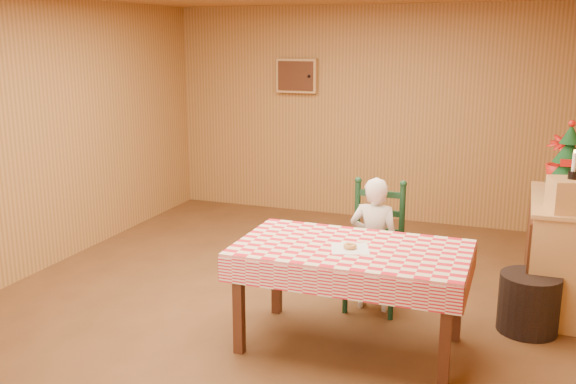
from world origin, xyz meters
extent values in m
plane|color=brown|center=(0.00, 0.00, 0.00)|extent=(6.00, 6.00, 0.00)
cube|color=#AB793E|center=(0.00, 3.00, 1.30)|extent=(5.00, 0.10, 2.60)
cube|color=#AB793E|center=(-2.50, 0.00, 1.30)|extent=(0.10, 6.00, 2.60)
cube|color=tan|center=(-0.90, 2.94, 1.75)|extent=(0.52, 0.08, 0.42)
cube|color=#4E2714|center=(-0.90, 2.90, 1.75)|extent=(0.46, 0.02, 0.36)
sphere|color=black|center=(-0.72, 2.88, 1.75)|extent=(0.04, 0.04, 0.04)
cube|color=#4E2714|center=(0.74, -0.49, 0.72)|extent=(1.60, 0.90, 0.06)
cube|color=#4E2714|center=(0.02, -0.86, 0.34)|extent=(0.07, 0.07, 0.69)
cube|color=#4E2714|center=(1.46, -0.86, 0.34)|extent=(0.07, 0.07, 0.69)
cube|color=#4E2714|center=(0.02, -0.12, 0.34)|extent=(0.07, 0.07, 0.69)
cube|color=#4E2714|center=(1.46, -0.12, 0.34)|extent=(0.07, 0.07, 0.69)
cube|color=red|center=(0.74, -0.49, 0.76)|extent=(1.64, 0.94, 0.02)
cube|color=red|center=(0.74, -0.96, 0.66)|extent=(1.64, 0.02, 0.18)
cube|color=red|center=(0.74, -0.02, 0.66)|extent=(1.64, 0.02, 0.18)
cube|color=#355F2B|center=(-0.08, -0.49, 0.66)|extent=(0.02, 0.94, 0.18)
cube|color=#355F2B|center=(1.56, -0.49, 0.66)|extent=(0.02, 0.94, 0.18)
cube|color=black|center=(0.74, 0.24, 0.43)|extent=(0.44, 0.40, 0.04)
cylinder|color=black|center=(0.55, 0.07, 0.21)|extent=(0.04, 0.04, 0.41)
cylinder|color=black|center=(0.93, 0.07, 0.21)|extent=(0.04, 0.04, 0.41)
cylinder|color=black|center=(0.55, 0.41, 0.21)|extent=(0.04, 0.04, 0.41)
cylinder|color=black|center=(0.93, 0.41, 0.21)|extent=(0.04, 0.04, 0.41)
cylinder|color=black|center=(0.55, 0.41, 0.75)|extent=(0.05, 0.05, 0.60)
sphere|color=black|center=(0.55, 0.41, 1.05)|extent=(0.06, 0.06, 0.06)
cylinder|color=black|center=(0.93, 0.41, 0.75)|extent=(0.05, 0.05, 0.60)
sphere|color=black|center=(0.93, 0.41, 1.05)|extent=(0.06, 0.06, 0.06)
cube|color=black|center=(0.74, 0.41, 0.63)|extent=(0.38, 0.03, 0.05)
cube|color=black|center=(0.74, 0.41, 0.79)|extent=(0.38, 0.03, 0.05)
cube|color=black|center=(0.74, 0.41, 0.95)|extent=(0.38, 0.03, 0.05)
imported|color=silver|center=(0.74, 0.24, 0.56)|extent=(0.41, 0.27, 1.12)
cube|color=white|center=(0.74, -0.54, 0.77)|extent=(0.33, 0.33, 0.00)
torus|color=#C58B46|center=(0.74, -0.54, 0.79)|extent=(0.11, 0.11, 0.03)
cube|color=tan|center=(2.19, 0.84, 0.45)|extent=(0.50, 1.20, 0.90)
cube|color=tan|center=(2.19, 0.84, 0.92)|extent=(0.54, 1.24, 0.03)
cube|color=#4E2714|center=(1.93, 0.84, 0.45)|extent=(0.02, 1.20, 0.80)
cube|color=tan|center=(2.19, 0.44, 1.06)|extent=(0.36, 0.36, 0.25)
cylinder|color=#4E2714|center=(2.19, 1.09, 0.97)|extent=(0.04, 0.04, 0.08)
cone|color=#0B3315|center=(2.19, 1.09, 1.13)|extent=(0.34, 0.34, 0.24)
cone|color=#0B3315|center=(2.19, 1.09, 1.29)|extent=(0.26, 0.26, 0.20)
cone|color=#0B3315|center=(2.19, 1.09, 1.43)|extent=(0.18, 0.18, 0.16)
sphere|color=#B21610|center=(2.19, 1.09, 1.52)|extent=(0.06, 0.06, 0.06)
cube|color=#B21610|center=(2.17, 0.94, 1.21)|extent=(0.10, 0.02, 0.06)
sphere|color=#B21610|center=(2.12, 1.14, 1.23)|extent=(0.04, 0.04, 0.04)
sphere|color=#B21610|center=(2.23, 1.18, 1.33)|extent=(0.04, 0.04, 0.04)
imported|color=#B21610|center=(2.14, 1.39, 1.15)|extent=(0.30, 0.30, 0.45)
cylinder|color=black|center=(2.19, 0.44, 1.21)|extent=(0.07, 0.07, 0.06)
cylinder|color=white|center=(2.19, 0.44, 1.31)|extent=(0.03, 0.03, 0.14)
sphere|color=orange|center=(2.19, 0.44, 1.39)|extent=(0.02, 0.02, 0.02)
cylinder|color=black|center=(1.97, 0.23, 0.23)|extent=(0.53, 0.53, 0.46)
camera|label=1|loc=(1.82, -4.72, 2.22)|focal=40.00mm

